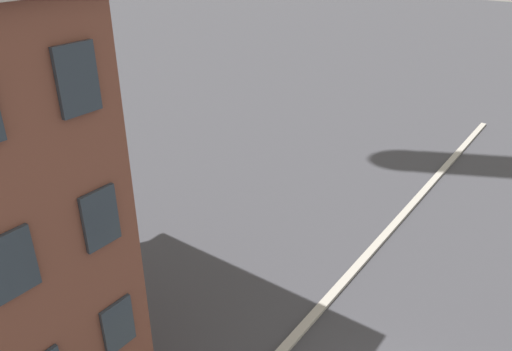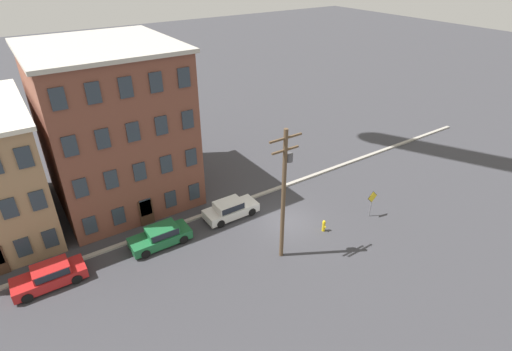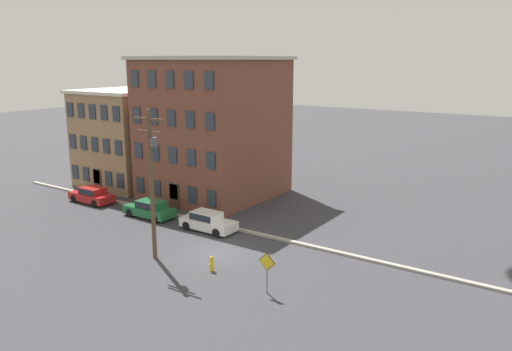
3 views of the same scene
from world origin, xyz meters
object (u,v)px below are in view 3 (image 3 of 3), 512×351
(car_green, at_px, (150,208))
(car_white, at_px, (208,221))
(caution_sign, at_px, (267,266))
(car_red, at_px, (92,195))
(utility_pole, at_px, (152,177))
(fire_hydrant, at_px, (212,263))

(car_green, bearing_deg, car_white, 1.65)
(caution_sign, bearing_deg, car_green, 158.34)
(car_white, relative_size, caution_sign, 1.85)
(car_red, xyz_separation_m, utility_pole, (14.05, -6.04, 4.69))
(car_red, xyz_separation_m, car_white, (13.44, 0.06, 0.00))
(car_green, height_order, car_white, same)
(caution_sign, height_order, fire_hydrant, caution_sign)
(car_red, bearing_deg, fire_hydrant, -16.91)
(caution_sign, relative_size, fire_hydrant, 2.48)
(car_white, bearing_deg, caution_sign, -33.73)
(caution_sign, bearing_deg, car_red, 164.77)
(car_red, distance_m, fire_hydrant, 19.24)
(car_red, height_order, fire_hydrant, car_red)
(caution_sign, relative_size, utility_pole, 0.25)
(car_green, relative_size, caution_sign, 1.85)
(caution_sign, xyz_separation_m, fire_hydrant, (-4.43, 0.62, -1.10))
(car_green, bearing_deg, car_red, 179.13)
(car_red, relative_size, car_green, 1.00)
(caution_sign, height_order, utility_pole, utility_pole)
(car_green, xyz_separation_m, utility_pole, (6.58, -5.93, 4.69))
(caution_sign, distance_m, fire_hydrant, 4.60)
(car_white, distance_m, caution_sign, 11.33)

